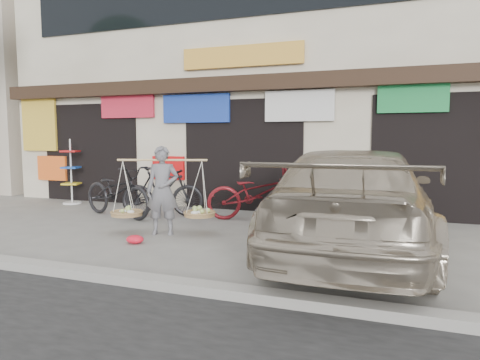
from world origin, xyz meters
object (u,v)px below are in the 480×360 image
(street_vendor, at_px, (163,194))
(suv, at_px, (355,201))
(display_rack, at_px, (71,178))
(bike_2, at_px, (257,194))
(bike_1, at_px, (162,192))
(bike_0, at_px, (117,191))

(street_vendor, bearing_deg, suv, -17.43)
(display_rack, bearing_deg, suv, -17.69)
(bike_2, bearing_deg, display_rack, 64.41)
(bike_1, distance_m, bike_2, 2.15)
(bike_1, relative_size, bike_2, 0.86)
(bike_1, height_order, bike_2, bike_2)
(street_vendor, height_order, bike_2, street_vendor)
(bike_1, distance_m, display_rack, 3.36)
(street_vendor, bearing_deg, display_rack, 133.02)
(bike_2, distance_m, suv, 2.98)
(street_vendor, distance_m, bike_1, 1.85)
(bike_2, relative_size, suv, 0.39)
(display_rack, bearing_deg, bike_1, -13.99)
(bike_2, bearing_deg, bike_1, 79.02)
(bike_0, xyz_separation_m, bike_2, (3.06, 0.75, -0.01))
(bike_0, distance_m, bike_1, 1.01)
(suv, bearing_deg, bike_1, -21.11)
(bike_0, xyz_separation_m, bike_1, (0.94, 0.38, -0.02))
(bike_1, bearing_deg, display_rack, 58.31)
(bike_1, xyz_separation_m, bike_2, (2.12, 0.37, 0.01))
(bike_2, xyz_separation_m, display_rack, (-5.37, 0.44, 0.13))
(street_vendor, bearing_deg, bike_1, 103.16)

